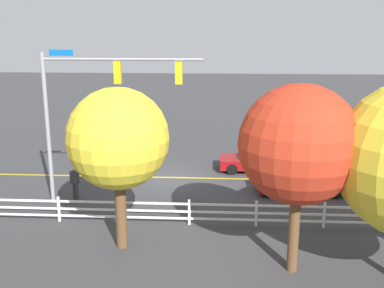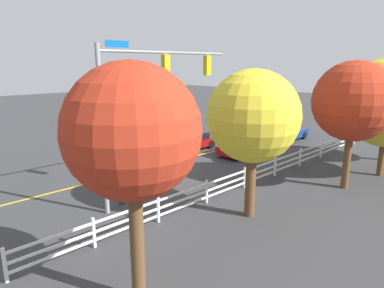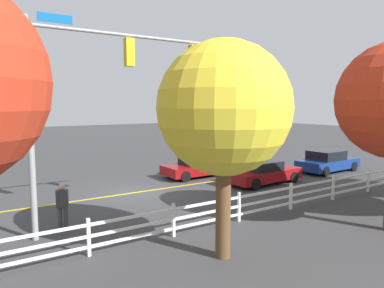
{
  "view_description": "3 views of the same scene",
  "coord_description": "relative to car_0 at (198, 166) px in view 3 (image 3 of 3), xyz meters",
  "views": [
    {
      "loc": [
        -2.78,
        24.89,
        8.4
      ],
      "look_at": [
        -1.39,
        1.62,
        2.42
      ],
      "focal_mm": 42.99,
      "sensor_mm": 36.0,
      "label": 1
    },
    {
      "loc": [
        12.02,
        16.66,
        6.45
      ],
      "look_at": [
        -1.52,
        2.33,
        1.71
      ],
      "focal_mm": 31.32,
      "sensor_mm": 36.0,
      "label": 2
    },
    {
      "loc": [
        7.23,
        16.56,
        4.47
      ],
      "look_at": [
        -1.81,
        2.68,
        2.64
      ],
      "focal_mm": 33.6,
      "sensor_mm": 36.0,
      "label": 3
    }
  ],
  "objects": [
    {
      "name": "car_1",
      "position": [
        -8.13,
        3.37,
        0.05
      ],
      "size": [
        4.69,
        2.14,
        1.43
      ],
      "rotation": [
        0.0,
        0.0,
        3.18
      ],
      "color": "navy",
      "rests_on": "ground_plane"
    },
    {
      "name": "lane_center_stripe",
      "position": [
        1.1,
        1.67,
        -0.64
      ],
      "size": [
        28.0,
        0.16,
        0.01
      ],
      "primitive_type": "cube",
      "color": "gold",
      "rests_on": "ground_plane"
    },
    {
      "name": "ground_plane",
      "position": [
        5.1,
        1.67,
        -0.64
      ],
      "size": [
        120.0,
        120.0,
        0.0
      ],
      "primitive_type": "plane",
      "color": "#38383A"
    },
    {
      "name": "car_2",
      "position": [
        -1.92,
        3.71,
        0.0
      ],
      "size": [
        4.62,
        2.11,
        1.32
      ],
      "rotation": [
        0.0,
        0.0,
        3.19
      ],
      "color": "maroon",
      "rests_on": "ground_plane"
    },
    {
      "name": "pedestrian",
      "position": [
        9.41,
        5.34,
        0.29
      ],
      "size": [
        0.46,
        0.38,
        1.69
      ],
      "rotation": [
        0.0,
        0.0,
        1.22
      ],
      "color": "#3F3F42",
      "rests_on": "ground_plane"
    },
    {
      "name": "tree_4",
      "position": [
        6.04,
        10.23,
        3.7
      ],
      "size": [
        3.83,
        3.83,
        6.29
      ],
      "color": "brown",
      "rests_on": "ground_plane"
    },
    {
      "name": "signal_assembly",
      "position": [
        8.11,
        5.76,
        4.55
      ],
      "size": [
        7.47,
        0.37,
        7.38
      ],
      "color": "gray",
      "rests_on": "ground_plane"
    },
    {
      "name": "car_0",
      "position": [
        0.0,
        0.0,
        0.0
      ],
      "size": [
        4.31,
        2.05,
        1.28
      ],
      "rotation": [
        0.0,
        0.0,
        6.29
      ],
      "color": "maroon",
      "rests_on": "ground_plane"
    },
    {
      "name": "white_rail_fence",
      "position": [
        2.1,
        8.02,
        -0.04
      ],
      "size": [
        26.1,
        0.1,
        1.15
      ],
      "color": "white",
      "rests_on": "ground_plane"
    }
  ]
}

